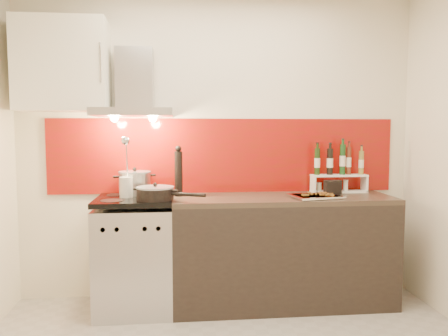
{
  "coord_description": "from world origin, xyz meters",
  "views": [
    {
      "loc": [
        -0.34,
        -2.38,
        1.43
      ],
      "look_at": [
        0.0,
        0.95,
        1.15
      ],
      "focal_mm": 35.0,
      "sensor_mm": 36.0,
      "label": 1
    }
  ],
  "objects": [
    {
      "name": "range_hood",
      "position": [
        -0.7,
        1.24,
        1.74
      ],
      "size": [
        0.62,
        0.5,
        0.61
      ],
      "color": "#B7B7BA",
      "rests_on": "back_wall"
    },
    {
      "name": "range_stove",
      "position": [
        -0.7,
        1.1,
        0.44
      ],
      "size": [
        0.6,
        0.6,
        0.91
      ],
      "color": "#B7B7BA",
      "rests_on": "ground"
    },
    {
      "name": "baking_tray",
      "position": [
        0.74,
        0.99,
        0.92
      ],
      "size": [
        0.43,
        0.36,
        0.03
      ],
      "color": "silver",
      "rests_on": "counter"
    },
    {
      "name": "back_wall",
      "position": [
        0.0,
        1.4,
        1.3
      ],
      "size": [
        3.4,
        0.02,
        2.6
      ],
      "primitive_type": "cube",
      "color": "silver",
      "rests_on": "ground"
    },
    {
      "name": "backsplash",
      "position": [
        0.05,
        1.39,
        1.22
      ],
      "size": [
        3.0,
        0.02,
        0.64
      ],
      "primitive_type": "cube",
      "color": "maroon",
      "rests_on": "back_wall"
    },
    {
      "name": "step_shelf",
      "position": [
        1.03,
        1.27,
        1.07
      ],
      "size": [
        0.48,
        0.13,
        0.42
      ],
      "color": "white",
      "rests_on": "counter"
    },
    {
      "name": "caddy_box",
      "position": [
        0.94,
        1.16,
        0.96
      ],
      "size": [
        0.15,
        0.08,
        0.12
      ],
      "primitive_type": "cube",
      "rotation": [
        0.0,
        0.0,
        0.12
      ],
      "color": "black",
      "rests_on": "counter"
    },
    {
      "name": "stock_pot",
      "position": [
        -0.71,
        1.26,
        1.01
      ],
      "size": [
        0.27,
        0.27,
        0.23
      ],
      "color": "#B7B7BA",
      "rests_on": "range_stove"
    },
    {
      "name": "pepper_mill",
      "position": [
        -0.35,
        1.2,
        1.1
      ],
      "size": [
        0.06,
        0.06,
        0.42
      ],
      "color": "black",
      "rests_on": "counter"
    },
    {
      "name": "utensil_jar",
      "position": [
        -0.76,
        1.09,
        1.05
      ],
      "size": [
        0.1,
        0.16,
        0.49
      ],
      "color": "silver",
      "rests_on": "range_stove"
    },
    {
      "name": "counter",
      "position": [
        0.5,
        1.1,
        0.45
      ],
      "size": [
        1.8,
        0.6,
        0.9
      ],
      "color": "black",
      "rests_on": "ground"
    },
    {
      "name": "upper_cabinet",
      "position": [
        -1.25,
        1.22,
        1.95
      ],
      "size": [
        0.7,
        0.35,
        0.72
      ],
      "primitive_type": "cube",
      "color": "white",
      "rests_on": "back_wall"
    },
    {
      "name": "saute_pan",
      "position": [
        -0.52,
        0.96,
        0.96
      ],
      "size": [
        0.52,
        0.33,
        0.13
      ],
      "color": "black",
      "rests_on": "range_stove"
    }
  ]
}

